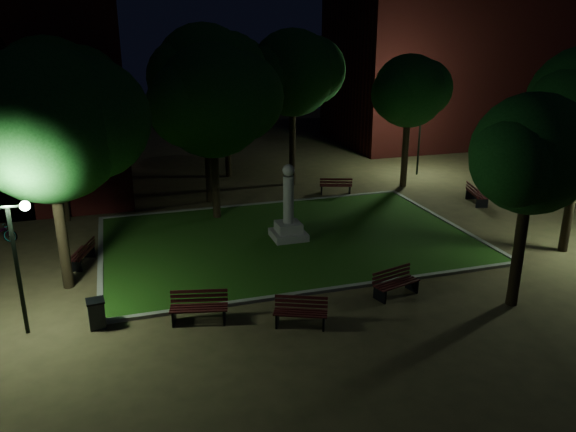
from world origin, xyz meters
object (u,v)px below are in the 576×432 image
object	(u,v)px
bench_right_side	(476,195)
bench_far_side	(336,186)
trash_bin	(97,313)
bench_west_near	(199,308)
bench_near_left	(301,313)
monument	(288,218)
bench_left_side	(83,254)
bench_near_right	(395,283)

from	to	relation	value
bench_right_side	bench_far_side	bearing A→B (deg)	75.09
bench_far_side	trash_bin	world-z (taller)	bench_far_side
bench_west_near	bench_near_left	bearing A→B (deg)	-8.90
bench_right_side	monument	bearing A→B (deg)	117.01
monument	bench_left_side	bearing A→B (deg)	-178.91
bench_near_left	bench_near_right	bearing A→B (deg)	38.16
bench_near_left	bench_west_near	world-z (taller)	bench_west_near
trash_bin	bench_far_side	bearing A→B (deg)	42.36
bench_near_right	bench_west_near	bearing A→B (deg)	163.28
bench_right_side	bench_west_near	bearing A→B (deg)	133.06
bench_west_near	bench_far_side	bearing A→B (deg)	64.75
bench_near_right	bench_left_side	xyz separation A→B (m)	(-10.07, 5.85, -0.02)
bench_near_left	bench_left_side	world-z (taller)	bench_near_left
monument	bench_far_side	bearing A→B (deg)	52.30
bench_near_left	bench_right_side	world-z (taller)	bench_right_side
monument	bench_near_left	bearing A→B (deg)	-104.49
bench_far_side	trash_bin	size ratio (longest dim) A/B	2.04
bench_near_right	bench_west_near	size ratio (longest dim) A/B	0.95
bench_west_near	trash_bin	size ratio (longest dim) A/B	2.05
bench_near_left	bench_near_right	size ratio (longest dim) A/B	0.97
monument	bench_right_side	xyz separation A→B (m)	(10.69, 2.14, -0.51)
monument	bench_near_right	xyz separation A→B (m)	(1.86, -6.00, -0.53)
bench_near_right	bench_far_side	xyz separation A→B (m)	(2.63, 11.81, 0.02)
bench_near_left	bench_far_side	bearing A→B (deg)	87.10
bench_left_side	bench_far_side	world-z (taller)	bench_far_side
monument	bench_far_side	size ratio (longest dim) A/B	1.76
monument	trash_bin	world-z (taller)	monument
bench_near_right	monument	bearing A→B (deg)	92.10
monument	trash_bin	distance (m)	9.30
bench_left_side	bench_right_side	xyz separation A→B (m)	(18.90, 2.30, 0.04)
bench_near_left	bench_left_side	bearing A→B (deg)	156.53
bench_near_right	bench_west_near	xyz separation A→B (m)	(-6.53, 0.18, 0.02)
bench_near_right	bench_right_side	world-z (taller)	bench_right_side
bench_far_side	bench_left_side	bearing A→B (deg)	44.52
monument	bench_far_side	distance (m)	7.36
bench_right_side	trash_bin	world-z (taller)	bench_right_side
bench_west_near	bench_left_side	distance (m)	6.67
bench_west_near	trash_bin	xyz separation A→B (m)	(-2.98, 0.56, 0.00)
monument	bench_west_near	world-z (taller)	monument
bench_near_right	bench_west_near	distance (m)	6.54
monument	trash_bin	size ratio (longest dim) A/B	3.58
bench_near_right	bench_right_side	bearing A→B (deg)	27.57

